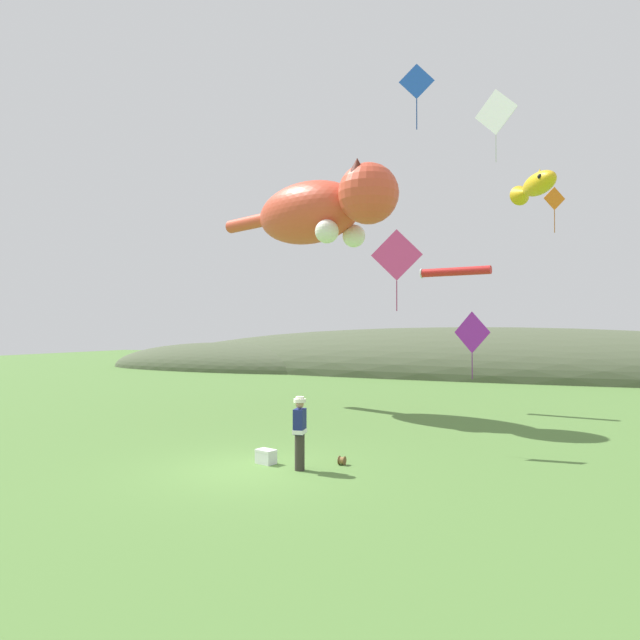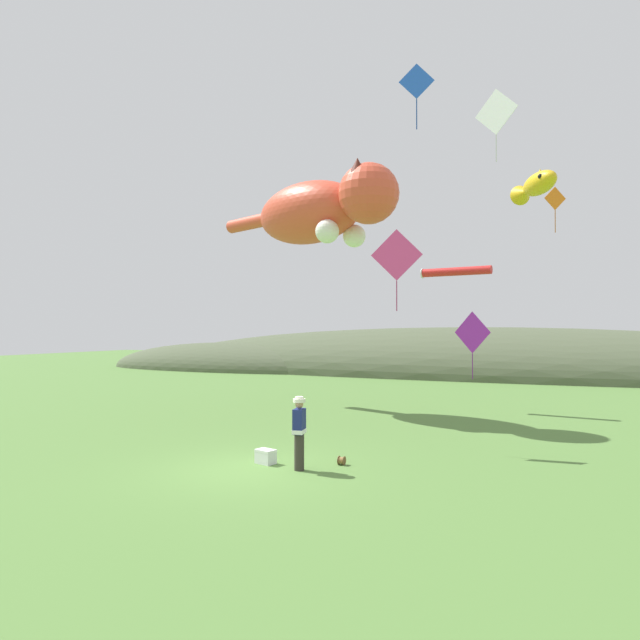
{
  "view_description": "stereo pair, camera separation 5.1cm",
  "coord_description": "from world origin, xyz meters",
  "px_view_note": "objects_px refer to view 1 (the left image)",
  "views": [
    {
      "loc": [
        7.14,
        -11.97,
        3.41
      ],
      "look_at": [
        0.0,
        4.0,
        3.69
      ],
      "focal_mm": 32.0,
      "sensor_mm": 36.0,
      "label": 1
    },
    {
      "loc": [
        7.18,
        -11.95,
        3.41
      ],
      "look_at": [
        0.0,
        4.0,
        3.69
      ],
      "focal_mm": 32.0,
      "sensor_mm": 36.0,
      "label": 2
    }
  ],
  "objects_px": {
    "festival_attendant": "(300,431)",
    "kite_diamond_blue": "(417,82)",
    "kite_giant_cat": "(320,211)",
    "kite_fish_windsock": "(535,186)",
    "kite_tube_streamer": "(454,272)",
    "kite_diamond_pink": "(397,255)",
    "picnic_cooler": "(266,456)",
    "kite_diamond_violet": "(472,333)",
    "kite_spool": "(342,460)",
    "kite_diamond_white": "(496,112)",
    "kite_diamond_orange": "(554,199)"
  },
  "relations": [
    {
      "from": "kite_fish_windsock",
      "to": "kite_tube_streamer",
      "type": "relative_size",
      "value": 0.92
    },
    {
      "from": "festival_attendant",
      "to": "kite_giant_cat",
      "type": "height_order",
      "value": "kite_giant_cat"
    },
    {
      "from": "festival_attendant",
      "to": "kite_diamond_blue",
      "type": "relative_size",
      "value": 0.91
    },
    {
      "from": "kite_tube_streamer",
      "to": "kite_diamond_white",
      "type": "xyz_separation_m",
      "value": [
        2.34,
        -5.08,
        4.7
      ]
    },
    {
      "from": "festival_attendant",
      "to": "picnic_cooler",
      "type": "distance_m",
      "value": 1.35
    },
    {
      "from": "picnic_cooler",
      "to": "kite_diamond_violet",
      "type": "relative_size",
      "value": 0.24
    },
    {
      "from": "festival_attendant",
      "to": "picnic_cooler",
      "type": "height_order",
      "value": "festival_attendant"
    },
    {
      "from": "picnic_cooler",
      "to": "kite_diamond_orange",
      "type": "xyz_separation_m",
      "value": [
        6.46,
        11.82,
        8.41
      ]
    },
    {
      "from": "kite_fish_windsock",
      "to": "festival_attendant",
      "type": "bearing_deg",
      "value": -119.55
    },
    {
      "from": "kite_diamond_violet",
      "to": "kite_diamond_pink",
      "type": "relative_size",
      "value": 0.97
    },
    {
      "from": "kite_fish_windsock",
      "to": "kite_spool",
      "type": "bearing_deg",
      "value": -118.37
    },
    {
      "from": "picnic_cooler",
      "to": "kite_diamond_pink",
      "type": "height_order",
      "value": "kite_diamond_pink"
    },
    {
      "from": "kite_spool",
      "to": "kite_fish_windsock",
      "type": "relative_size",
      "value": 0.08
    },
    {
      "from": "kite_spool",
      "to": "kite_diamond_blue",
      "type": "relative_size",
      "value": 0.11
    },
    {
      "from": "kite_diamond_pink",
      "to": "picnic_cooler",
      "type": "bearing_deg",
      "value": -122.79
    },
    {
      "from": "picnic_cooler",
      "to": "kite_diamond_violet",
      "type": "height_order",
      "value": "kite_diamond_violet"
    },
    {
      "from": "kite_spool",
      "to": "kite_diamond_orange",
      "type": "height_order",
      "value": "kite_diamond_orange"
    },
    {
      "from": "picnic_cooler",
      "to": "kite_diamond_white",
      "type": "relative_size",
      "value": 0.23
    },
    {
      "from": "kite_diamond_blue",
      "to": "kite_diamond_pink",
      "type": "xyz_separation_m",
      "value": [
        -0.62,
        0.02,
        -5.05
      ]
    },
    {
      "from": "kite_diamond_white",
      "to": "kite_fish_windsock",
      "type": "bearing_deg",
      "value": 54.24
    },
    {
      "from": "kite_tube_streamer",
      "to": "kite_diamond_pink",
      "type": "height_order",
      "value": "kite_diamond_pink"
    },
    {
      "from": "kite_tube_streamer",
      "to": "kite_diamond_white",
      "type": "height_order",
      "value": "kite_diamond_white"
    },
    {
      "from": "kite_diamond_blue",
      "to": "kite_diamond_pink",
      "type": "bearing_deg",
      "value": 178.1
    },
    {
      "from": "kite_spool",
      "to": "kite_diamond_violet",
      "type": "distance_m",
      "value": 7.91
    },
    {
      "from": "festival_attendant",
      "to": "kite_tube_streamer",
      "type": "distance_m",
      "value": 13.15
    },
    {
      "from": "kite_fish_windsock",
      "to": "kite_diamond_blue",
      "type": "xyz_separation_m",
      "value": [
        -2.97,
        -4.7,
        2.27
      ]
    },
    {
      "from": "kite_diamond_blue",
      "to": "kite_diamond_pink",
      "type": "height_order",
      "value": "kite_diamond_blue"
    },
    {
      "from": "kite_diamond_orange",
      "to": "kite_fish_windsock",
      "type": "bearing_deg",
      "value": -98.35
    },
    {
      "from": "kite_diamond_violet",
      "to": "kite_diamond_orange",
      "type": "distance_m",
      "value": 7.25
    },
    {
      "from": "kite_tube_streamer",
      "to": "kite_diamond_violet",
      "type": "xyz_separation_m",
      "value": [
        1.41,
        -4.26,
        -2.58
      ]
    },
    {
      "from": "kite_fish_windsock",
      "to": "kite_tube_streamer",
      "type": "bearing_deg",
      "value": 134.44
    },
    {
      "from": "kite_spool",
      "to": "picnic_cooler",
      "type": "height_order",
      "value": "picnic_cooler"
    },
    {
      "from": "kite_spool",
      "to": "picnic_cooler",
      "type": "xyz_separation_m",
      "value": [
        -1.81,
        -0.67,
        0.07
      ]
    },
    {
      "from": "kite_spool",
      "to": "kite_diamond_violet",
      "type": "bearing_deg",
      "value": 73.22
    },
    {
      "from": "kite_spool",
      "to": "kite_diamond_orange",
      "type": "relative_size",
      "value": 0.12
    },
    {
      "from": "kite_diamond_blue",
      "to": "kite_diamond_white",
      "type": "distance_m",
      "value": 3.65
    },
    {
      "from": "festival_attendant",
      "to": "kite_diamond_pink",
      "type": "height_order",
      "value": "kite_diamond_pink"
    },
    {
      "from": "kite_fish_windsock",
      "to": "kite_tube_streamer",
      "type": "xyz_separation_m",
      "value": [
        -3.46,
        3.53,
        -2.51
      ]
    },
    {
      "from": "picnic_cooler",
      "to": "kite_diamond_blue",
      "type": "height_order",
      "value": "kite_diamond_blue"
    },
    {
      "from": "kite_giant_cat",
      "to": "kite_fish_windsock",
      "type": "relative_size",
      "value": 3.38
    },
    {
      "from": "festival_attendant",
      "to": "kite_giant_cat",
      "type": "distance_m",
      "value": 12.14
    },
    {
      "from": "kite_spool",
      "to": "kite_diamond_white",
      "type": "xyz_separation_m",
      "value": [
        3.02,
        6.12,
        10.46
      ]
    },
    {
      "from": "kite_giant_cat",
      "to": "kite_diamond_orange",
      "type": "relative_size",
      "value": 5.21
    },
    {
      "from": "picnic_cooler",
      "to": "kite_diamond_orange",
      "type": "relative_size",
      "value": 0.3
    },
    {
      "from": "festival_attendant",
      "to": "kite_diamond_orange",
      "type": "relative_size",
      "value": 0.97
    },
    {
      "from": "kite_diamond_orange",
      "to": "festival_attendant",
      "type": "bearing_deg",
      "value": -114.02
    },
    {
      "from": "festival_attendant",
      "to": "kite_fish_windsock",
      "type": "bearing_deg",
      "value": 60.45
    },
    {
      "from": "kite_diamond_violet",
      "to": "kite_diamond_orange",
      "type": "height_order",
      "value": "kite_diamond_orange"
    },
    {
      "from": "kite_giant_cat",
      "to": "kite_diamond_violet",
      "type": "distance_m",
      "value": 8.14
    },
    {
      "from": "kite_diamond_white",
      "to": "kite_diamond_pink",
      "type": "xyz_separation_m",
      "value": [
        -2.47,
        -3.13,
        -4.97
      ]
    }
  ]
}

